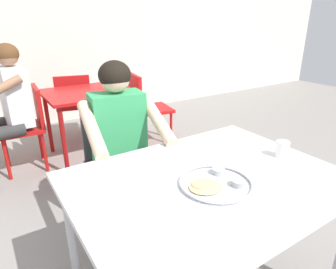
% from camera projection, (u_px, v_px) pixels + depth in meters
% --- Properties ---
extents(table_foreground, '(1.25, 0.94, 0.74)m').
position_uv_depth(table_foreground, '(208.00, 190.00, 1.38)').
color(table_foreground, silver).
rests_on(table_foreground, ground).
extents(thali_tray, '(0.33, 0.33, 0.03)m').
position_uv_depth(thali_tray, '(216.00, 183.00, 1.30)').
color(thali_tray, '#B7BABF').
rests_on(thali_tray, table_foreground).
extents(drinking_cup, '(0.07, 0.07, 0.09)m').
position_uv_depth(drinking_cup, '(282.00, 148.00, 1.56)').
color(drinking_cup, white).
rests_on(drinking_cup, table_foreground).
extents(chair_foreground, '(0.46, 0.43, 0.88)m').
position_uv_depth(chair_foreground, '(114.00, 154.00, 2.13)').
color(chair_foreground, '#3F3F44').
rests_on(chair_foreground, ground).
extents(diner_foreground, '(0.54, 0.59, 1.20)m').
position_uv_depth(diner_foreground, '(123.00, 138.00, 1.87)').
color(diner_foreground, '#2C2C2C').
rests_on(diner_foreground, ground).
extents(table_background_red, '(0.90, 0.77, 0.73)m').
position_uv_depth(table_background_red, '(89.00, 99.00, 3.11)').
color(table_background_red, '#B71414').
rests_on(table_background_red, ground).
extents(chair_red_left, '(0.44, 0.43, 0.83)m').
position_uv_depth(chair_red_left, '(28.00, 122.00, 2.87)').
color(chair_red_left, '#B21413').
rests_on(chair_red_left, ground).
extents(chair_red_right, '(0.50, 0.48, 0.86)m').
position_uv_depth(chair_red_right, '(145.00, 104.00, 3.46)').
color(chair_red_right, red).
rests_on(chair_red_right, ground).
extents(chair_red_far, '(0.52, 0.53, 0.82)m').
position_uv_depth(chair_red_far, '(74.00, 102.00, 3.65)').
color(chair_red_far, '#AB1414').
rests_on(chair_red_far, ground).
extents(patron_background, '(0.58, 0.53, 1.24)m').
position_uv_depth(patron_background, '(5.00, 101.00, 2.66)').
color(patron_background, '#2F2F2F').
rests_on(patron_background, ground).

